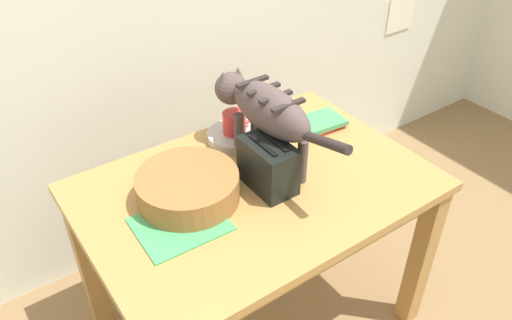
# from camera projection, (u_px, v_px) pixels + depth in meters

# --- Properties ---
(dining_table) EXTENTS (1.18, 0.81, 0.74)m
(dining_table) POSITION_uv_depth(u_px,v_px,m) (256.00, 205.00, 1.77)
(dining_table) COLOR #B08144
(dining_table) RESTS_ON ground_plane
(cat) EXTENTS (0.15, 0.65, 0.31)m
(cat) POSITION_uv_depth(u_px,v_px,m) (264.00, 109.00, 1.69)
(cat) COLOR #534442
(cat) RESTS_ON dining_table
(saucer_bowl) EXTENTS (0.21, 0.21, 0.03)m
(saucer_bowl) POSITION_uv_depth(u_px,v_px,m) (235.00, 136.00, 1.93)
(saucer_bowl) COLOR #B2AFAF
(saucer_bowl) RESTS_ON dining_table
(coffee_mug) EXTENTS (0.13, 0.09, 0.09)m
(coffee_mug) POSITION_uv_depth(u_px,v_px,m) (235.00, 122.00, 1.90)
(coffee_mug) COLOR red
(coffee_mug) RESTS_ON saucer_bowl
(magazine) EXTENTS (0.28, 0.24, 0.01)m
(magazine) POSITION_uv_depth(u_px,v_px,m) (180.00, 224.00, 1.55)
(magazine) COLOR #45A661
(magazine) RESTS_ON dining_table
(book_stack) EXTENTS (0.19, 0.15, 0.04)m
(book_stack) POSITION_uv_depth(u_px,v_px,m) (320.00, 122.00, 2.01)
(book_stack) COLOR red
(book_stack) RESTS_ON dining_table
(wicker_basket) EXTENTS (0.34, 0.34, 0.10)m
(wicker_basket) POSITION_uv_depth(u_px,v_px,m) (188.00, 187.00, 1.62)
(wicker_basket) COLOR #9A6433
(wicker_basket) RESTS_ON dining_table
(toaster) EXTENTS (0.12, 0.20, 0.18)m
(toaster) POSITION_uv_depth(u_px,v_px,m) (268.00, 165.00, 1.66)
(toaster) COLOR black
(toaster) RESTS_ON dining_table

